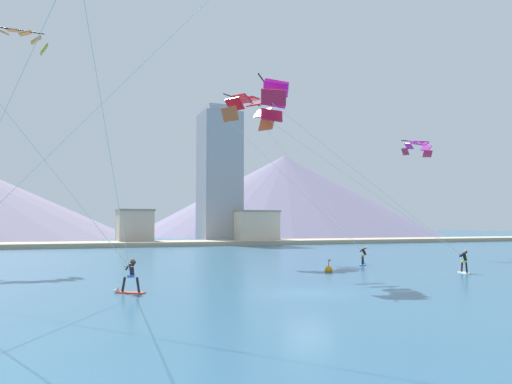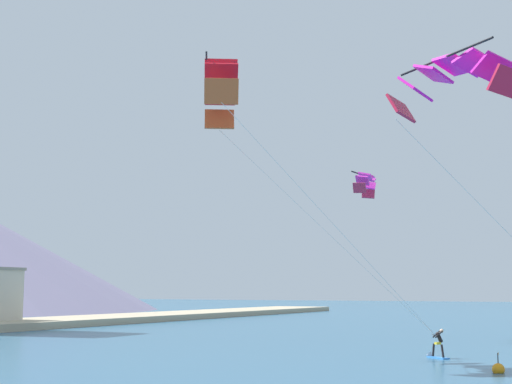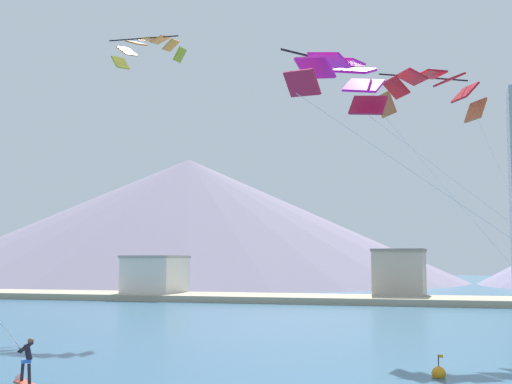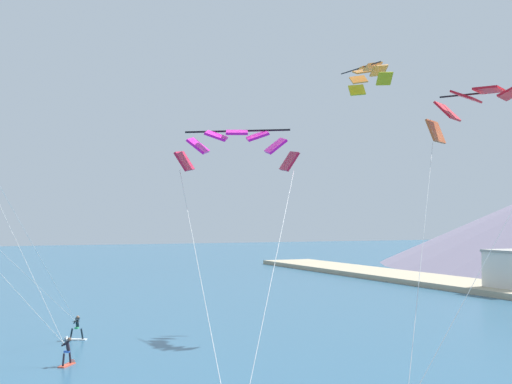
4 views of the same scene
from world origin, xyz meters
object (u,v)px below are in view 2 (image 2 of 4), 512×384
(parafoil_kite_distant_high_outer, at_px, (366,182))
(kitesurfer_mid_center, at_px, (436,349))
(parafoil_kite_mid_center, at_px, (221,88))
(race_marker_buoy, at_px, (498,369))
(parafoil_kite_far_left, at_px, (453,80))

(parafoil_kite_distant_high_outer, bearing_deg, kitesurfer_mid_center, -146.77)
(parafoil_kite_mid_center, bearing_deg, parafoil_kite_distant_high_outer, -4.36)
(parafoil_kite_distant_high_outer, relative_size, race_marker_buoy, 4.01)
(parafoil_kite_distant_high_outer, height_order, race_marker_buoy, parafoil_kite_distant_high_outer)
(parafoil_kite_mid_center, relative_size, race_marker_buoy, 14.40)
(kitesurfer_mid_center, bearing_deg, race_marker_buoy, -143.53)
(parafoil_kite_far_left, bearing_deg, parafoil_kite_mid_center, 77.04)
(race_marker_buoy, bearing_deg, kitesurfer_mid_center, 36.47)
(parafoil_kite_mid_center, xyz_separation_m, race_marker_buoy, (0.74, -14.12, -14.72))
(parafoil_kite_mid_center, bearing_deg, kitesurfer_mid_center, -56.51)
(parafoil_kite_mid_center, relative_size, parafoil_kite_far_left, 1.03)
(parafoil_kite_distant_high_outer, bearing_deg, parafoil_kite_far_left, -151.79)
(parafoil_kite_mid_center, height_order, race_marker_buoy, parafoil_kite_mid_center)
(kitesurfer_mid_center, xyz_separation_m, race_marker_buoy, (-5.78, -4.27, -0.30))
(parafoil_kite_far_left, bearing_deg, kitesurfer_mid_center, 20.73)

